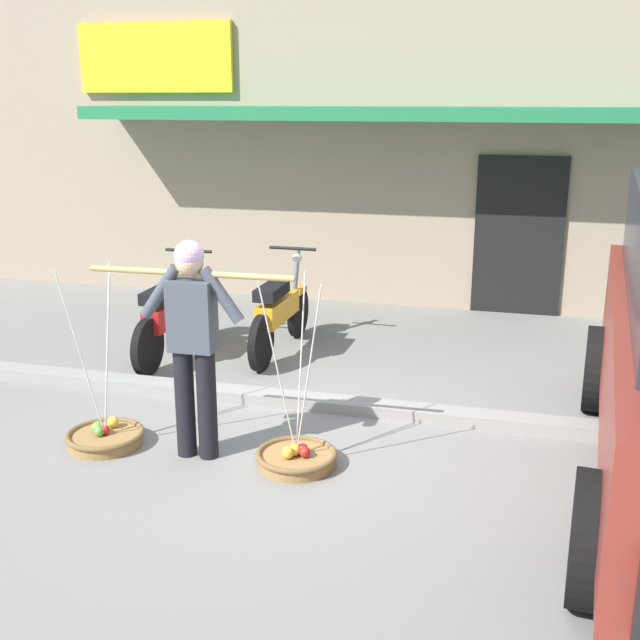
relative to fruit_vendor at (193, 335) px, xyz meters
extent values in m
plane|color=gray|center=(0.59, 0.48, -0.98)|extent=(90.00, 90.00, 0.00)
cube|color=gray|center=(0.59, 1.18, -0.93)|extent=(20.00, 0.24, 0.10)
cylinder|color=black|center=(0.09, 0.00, -0.55)|extent=(0.15, 0.15, 0.86)
cylinder|color=black|center=(-0.09, 0.00, -0.55)|extent=(0.15, 0.15, 0.86)
cube|color=#474C56|center=(0.00, 0.00, 0.15)|extent=(0.35, 0.21, 0.54)
sphere|color=#E0B78E|center=(0.00, 0.00, 0.56)|extent=(0.21, 0.21, 0.21)
sphere|color=#D1A8CC|center=(0.00, 0.00, 0.61)|extent=(0.22, 0.22, 0.22)
cylinder|color=#474C56|center=(0.24, 0.01, 0.32)|extent=(0.34, 0.10, 0.43)
cylinder|color=#474C56|center=(-0.24, -0.01, 0.32)|extent=(0.34, 0.10, 0.43)
cylinder|color=tan|center=(0.00, 0.00, 0.47)|extent=(1.59, 0.09, 0.04)
cylinder|color=#9E7542|center=(0.79, 0.02, -0.93)|extent=(0.58, 0.58, 0.09)
torus|color=brown|center=(0.79, 0.02, -0.88)|extent=(0.62, 0.62, 0.05)
sphere|color=gold|center=(0.78, 0.01, -0.84)|extent=(0.09, 0.09, 0.09)
sphere|color=gold|center=(0.75, -0.05, -0.84)|extent=(0.10, 0.10, 0.10)
sphere|color=red|center=(0.83, 0.05, -0.84)|extent=(0.08, 0.08, 0.08)
sphere|color=red|center=(0.87, 0.00, -0.84)|extent=(0.09, 0.09, 0.09)
cylinder|color=silver|center=(0.79, 0.15, -0.21)|extent=(0.01, 0.28, 1.36)
cylinder|color=silver|center=(0.68, -0.04, -0.21)|extent=(0.24, 0.15, 1.36)
cylinder|color=silver|center=(0.91, -0.04, -0.21)|extent=(0.24, 0.15, 1.36)
cylinder|color=#9E7542|center=(-0.79, -0.02, -0.93)|extent=(0.58, 0.58, 0.09)
torus|color=brown|center=(-0.79, -0.02, -0.88)|extent=(0.62, 0.62, 0.05)
sphere|color=#659C3C|center=(-0.82, -0.06, -0.85)|extent=(0.08, 0.08, 0.08)
sphere|color=red|center=(-0.79, -0.02, -0.85)|extent=(0.08, 0.08, 0.08)
sphere|color=yellow|center=(-0.80, 0.12, -0.84)|extent=(0.10, 0.10, 0.10)
sphere|color=#71AE42|center=(-0.86, -0.01, -0.84)|extent=(0.10, 0.10, 0.10)
cylinder|color=silver|center=(-0.79, 0.11, -0.21)|extent=(0.01, 0.28, 1.36)
cylinder|color=silver|center=(-0.91, -0.09, -0.21)|extent=(0.24, 0.15, 1.36)
cylinder|color=silver|center=(-0.68, -0.09, -0.21)|extent=(0.24, 0.15, 1.36)
cylinder|color=black|center=(-1.21, 2.82, -0.69)|extent=(0.08, 0.58, 0.58)
cylinder|color=black|center=(-1.22, 1.58, -0.69)|extent=(0.08, 0.58, 0.58)
cube|color=red|center=(-1.21, 2.82, -0.43)|extent=(0.14, 0.28, 0.06)
cube|color=red|center=(-1.22, 2.10, -0.47)|extent=(0.20, 0.90, 0.24)
cube|color=black|center=(-1.22, 1.92, -0.23)|extent=(0.22, 0.56, 0.12)
cylinder|color=slate|center=(-1.21, 2.72, -0.30)|extent=(0.06, 0.30, 0.76)
cylinder|color=black|center=(-1.21, 2.64, 0.09)|extent=(0.54, 0.04, 0.04)
sphere|color=silver|center=(-1.21, 2.80, -0.05)|extent=(0.11, 0.11, 0.11)
cylinder|color=black|center=(-0.15, 3.24, -0.69)|extent=(0.09, 0.58, 0.58)
cylinder|color=black|center=(-0.17, 2.00, -0.69)|extent=(0.09, 0.58, 0.58)
cube|color=orange|center=(-0.15, 3.24, -0.43)|extent=(0.15, 0.28, 0.06)
cube|color=orange|center=(-0.16, 2.52, -0.47)|extent=(0.22, 0.90, 0.24)
cube|color=black|center=(-0.16, 2.34, -0.23)|extent=(0.23, 0.56, 0.12)
cylinder|color=slate|center=(-0.15, 3.14, -0.30)|extent=(0.07, 0.30, 0.76)
cylinder|color=black|center=(-0.15, 3.06, 0.09)|extent=(0.54, 0.05, 0.04)
sphere|color=silver|center=(-0.15, 3.22, -0.05)|extent=(0.11, 0.11, 0.11)
cylinder|color=black|center=(2.83, -1.14, -0.60)|extent=(0.32, 0.78, 0.76)
cylinder|color=black|center=(3.06, 1.77, -0.60)|extent=(0.32, 0.78, 0.76)
cube|color=tan|center=(0.31, 7.45, 1.12)|extent=(13.00, 5.00, 4.20)
cube|color=#237F47|center=(0.31, 4.45, 1.52)|extent=(7.15, 1.00, 0.16)
cube|color=yellow|center=(-2.61, 4.90, 2.22)|extent=(2.20, 0.08, 0.90)
cube|color=black|center=(2.26, 4.93, 0.02)|extent=(1.10, 0.06, 2.00)
camera|label=1|loc=(2.35, -5.11, 1.70)|focal=43.70mm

